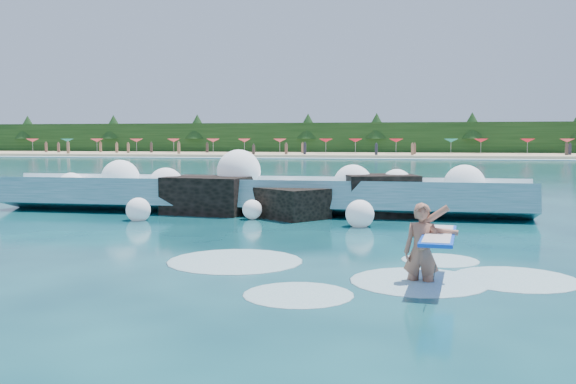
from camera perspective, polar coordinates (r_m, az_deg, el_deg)
name	(u,v)px	position (r m, az deg, el deg)	size (l,w,h in m)	color
ground	(203,253)	(14.27, -7.53, -5.36)	(200.00, 200.00, 0.00)	#072D3A
beach	(383,155)	(91.44, 8.41, 3.27)	(140.00, 20.00, 0.40)	tan
wet_band	(378,159)	(80.46, 8.02, 2.96)	(140.00, 5.00, 0.08)	silver
treeline	(386,139)	(101.40, 8.71, 4.71)	(140.00, 4.00, 5.00)	black
breaking_wave	(257,196)	(21.87, -2.73, -0.39)	(17.81, 2.78, 1.54)	teal
rock_cluster	(285,200)	(21.01, -0.25, -0.70)	(8.48, 3.62, 1.57)	black
surfer_with_board	(426,248)	(11.26, 12.13, -4.92)	(0.98, 2.88, 1.70)	#A1634B
wave_spray	(259,183)	(21.58, -2.57, 0.78)	(14.69, 4.37, 2.19)	white
surf_foam	(367,274)	(12.03, 7.04, -7.27)	(9.12, 5.14, 0.14)	silver
beach_umbrellas	(382,140)	(92.80, 8.38, 4.56)	(111.86, 6.77, 0.50)	#DD4157
beachgoers	(347,148)	(90.35, 5.28, 3.87)	(103.01, 12.96, 1.92)	#3F332D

